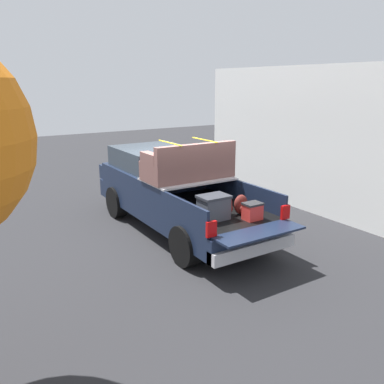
% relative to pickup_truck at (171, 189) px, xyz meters
% --- Properties ---
extents(ground_plane, '(40.00, 40.00, 0.00)m').
position_rel_pickup_truck_xyz_m(ground_plane, '(-0.36, -0.00, -0.96)').
color(ground_plane, '#262628').
extents(pickup_truck, '(6.05, 2.06, 2.23)m').
position_rel_pickup_truck_xyz_m(pickup_truck, '(0.00, 0.00, 0.00)').
color(pickup_truck, '#162138').
rests_on(pickup_truck, ground_plane).
extents(building_facade, '(8.95, 0.36, 3.93)m').
position_rel_pickup_truck_xyz_m(building_facade, '(-0.98, -3.94, 1.00)').
color(building_facade, white).
rests_on(building_facade, ground_plane).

